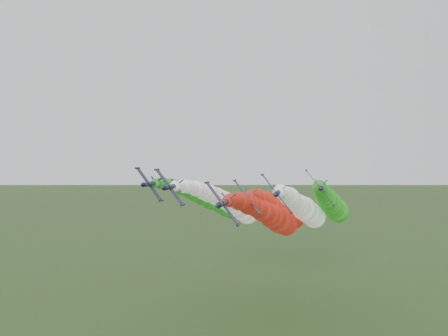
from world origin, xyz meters
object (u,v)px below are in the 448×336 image
Objects in this scene: jet_lead at (271,216)px; jet_outer_left at (211,200)px; jet_inner_left at (231,204)px; jet_trail at (281,210)px; jet_inner_right at (304,208)px; jet_outer_right at (331,203)px.

jet_lead is 1.00× the size of jet_outer_left.
jet_inner_left is 20.11m from jet_trail.
jet_lead is at bearing -129.69° from jet_inner_right.
jet_lead is 28.94m from jet_outer_right.
jet_lead is 15.51m from jet_inner_right.
jet_inner_right is 13.46m from jet_outer_right.
jet_outer_right is 0.99× the size of jet_trail.
jet_outer_left is (-23.00, 18.97, 2.98)m from jet_lead.
jet_outer_left is 0.99× the size of jet_trail.
jet_inner_left is 1.01× the size of jet_outer_left.
jet_outer_right is at bearing 48.02° from jet_lead.
jet_trail is (-17.43, 3.25, -2.97)m from jet_outer_right.
jet_outer_left is 25.80m from jet_trail.
jet_inner_right is at bearing -5.18° from jet_inner_left.
jet_inner_left reaches higher than jet_lead.
jet_outer_right is at bearing 12.02° from jet_inner_left.
jet_inner_left is at bearing -167.98° from jet_outer_right.
jet_outer_left is 42.39m from jet_outer_right.
jet_lead is at bearing -43.31° from jet_inner_left.
jet_outer_right is (9.43, 9.56, 0.91)m from jet_inner_right.
jet_lead is at bearing -39.50° from jet_outer_left.
jet_trail is (16.88, 10.56, -2.88)m from jet_inner_left.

